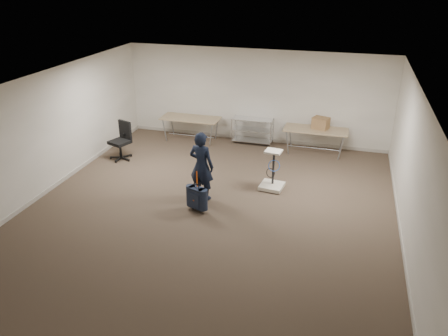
% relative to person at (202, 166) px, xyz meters
% --- Properties ---
extents(ground, '(9.00, 9.00, 0.00)m').
position_rel_person_xyz_m(ground, '(0.35, -0.45, -0.81)').
color(ground, '#49382C').
rests_on(ground, ground).
extents(room_shell, '(8.00, 9.00, 9.00)m').
position_rel_person_xyz_m(room_shell, '(0.35, 0.93, -0.76)').
color(room_shell, beige).
rests_on(room_shell, ground).
extents(folding_table_left, '(1.80, 0.75, 0.73)m').
position_rel_person_xyz_m(folding_table_left, '(-1.55, 3.50, -0.14)').
color(folding_table_left, '#99795E').
rests_on(folding_table_left, ground).
extents(folding_table_right, '(1.80, 0.75, 0.73)m').
position_rel_person_xyz_m(folding_table_right, '(2.25, 3.50, -0.14)').
color(folding_table_right, '#99795E').
rests_on(folding_table_right, ground).
extents(wire_shelf, '(1.22, 0.47, 0.80)m').
position_rel_person_xyz_m(wire_shelf, '(0.35, 3.75, -0.37)').
color(wire_shelf, silver).
rests_on(wire_shelf, ground).
extents(person, '(0.65, 0.48, 1.63)m').
position_rel_person_xyz_m(person, '(0.00, 0.00, 0.00)').
color(person, black).
rests_on(person, ground).
extents(suitcase, '(0.40, 0.31, 0.96)m').
position_rel_person_xyz_m(suitcase, '(0.09, -0.61, -0.49)').
color(suitcase, black).
rests_on(suitcase, ground).
extents(office_chair, '(0.64, 0.65, 1.06)m').
position_rel_person_xyz_m(office_chair, '(-2.92, 1.59, -0.49)').
color(office_chair, black).
rests_on(office_chair, ground).
extents(equipment_cart, '(0.60, 0.60, 1.00)m').
position_rel_person_xyz_m(equipment_cart, '(1.48, 0.92, -0.55)').
color(equipment_cart, beige).
rests_on(equipment_cart, ground).
extents(cardboard_box, '(0.52, 0.45, 0.33)m').
position_rel_person_xyz_m(cardboard_box, '(2.36, 3.58, 0.08)').
color(cardboard_box, olive).
rests_on(cardboard_box, folding_table_right).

